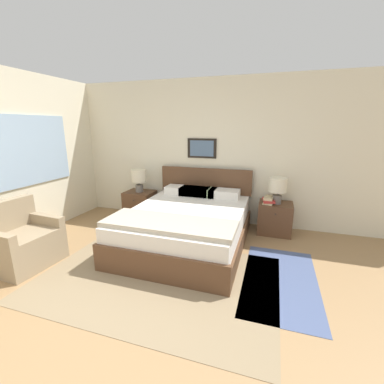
# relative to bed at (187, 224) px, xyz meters

# --- Properties ---
(ground_plane) EXTENTS (16.00, 16.00, 0.00)m
(ground_plane) POSITION_rel_bed_xyz_m (0.09, -2.03, -0.31)
(ground_plane) COLOR #99754C
(wall_back) EXTENTS (7.63, 0.09, 2.60)m
(wall_back) POSITION_rel_bed_xyz_m (0.09, 1.14, 0.99)
(wall_back) COLOR beige
(wall_back) RESTS_ON ground_plane
(wall_left) EXTENTS (0.08, 5.55, 2.60)m
(wall_left) POSITION_rel_bed_xyz_m (-2.56, -0.46, 0.99)
(wall_left) COLOR beige
(wall_left) RESTS_ON ground_plane
(area_rug_main) EXTENTS (2.80, 1.87, 0.01)m
(area_rug_main) POSITION_rel_bed_xyz_m (-0.04, -1.04, -0.31)
(area_rug_main) COLOR #897556
(area_rug_main) RESTS_ON ground_plane
(area_rug_bedside) EXTENTS (0.84, 1.58, 0.01)m
(area_rug_bedside) POSITION_rel_bed_xyz_m (1.37, -0.62, -0.31)
(area_rug_bedside) COLOR #47567F
(area_rug_bedside) RESTS_ON ground_plane
(bed) EXTENTS (1.71, 2.18, 1.02)m
(bed) POSITION_rel_bed_xyz_m (0.00, 0.00, 0.00)
(bed) COLOR brown
(bed) RESTS_ON ground_plane
(armchair) EXTENTS (0.71, 0.80, 0.84)m
(armchair) POSITION_rel_bed_xyz_m (-1.85, -1.26, -0.01)
(armchair) COLOR #998466
(armchair) RESTS_ON ground_plane
(nightstand_near_window) EXTENTS (0.55, 0.49, 0.53)m
(nightstand_near_window) POSITION_rel_bed_xyz_m (-1.28, 0.83, -0.05)
(nightstand_near_window) COLOR brown
(nightstand_near_window) RESTS_ON ground_plane
(nightstand_by_door) EXTENTS (0.55, 0.49, 0.53)m
(nightstand_by_door) POSITION_rel_bed_xyz_m (1.28, 0.83, -0.05)
(nightstand_by_door) COLOR brown
(nightstand_by_door) RESTS_ON ground_plane
(table_lamp_near_window) EXTENTS (0.29, 0.29, 0.44)m
(table_lamp_near_window) POSITION_rel_bed_xyz_m (-1.27, 0.81, 0.50)
(table_lamp_near_window) COLOR slate
(table_lamp_near_window) RESTS_ON nightstand_near_window
(table_lamp_by_door) EXTENTS (0.29, 0.29, 0.44)m
(table_lamp_by_door) POSITION_rel_bed_xyz_m (1.29, 0.81, 0.50)
(table_lamp_by_door) COLOR slate
(table_lamp_by_door) RESTS_ON nightstand_by_door
(book_thick_bottom) EXTENTS (0.18, 0.28, 0.03)m
(book_thick_bottom) POSITION_rel_bed_xyz_m (1.16, 0.79, 0.23)
(book_thick_bottom) COLOR beige
(book_thick_bottom) RESTS_ON nightstand_by_door
(book_hardcover_middle) EXTENTS (0.22, 0.30, 0.04)m
(book_hardcover_middle) POSITION_rel_bed_xyz_m (1.16, 0.79, 0.27)
(book_hardcover_middle) COLOR #B7332D
(book_hardcover_middle) RESTS_ON book_thick_bottom
(book_novel_upper) EXTENTS (0.17, 0.26, 0.04)m
(book_novel_upper) POSITION_rel_bed_xyz_m (1.16, 0.79, 0.31)
(book_novel_upper) COLOR beige
(book_novel_upper) RESTS_ON book_hardcover_middle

